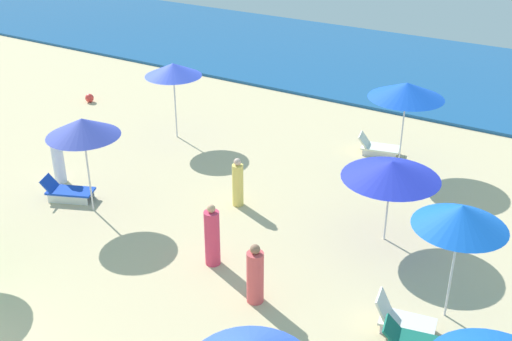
{
  "coord_description": "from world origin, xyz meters",
  "views": [
    {
      "loc": [
        10.57,
        -3.98,
        9.1
      ],
      "look_at": [
        2.08,
        9.94,
        0.93
      ],
      "focal_mm": 44.64,
      "sensor_mm": 36.0,
      "label": 1
    }
  ],
  "objects": [
    {
      "name": "ocean",
      "position": [
        0.0,
        24.24,
        0.06
      ],
      "size": [
        60.0,
        11.52,
        0.12
      ],
      "primitive_type": "cube",
      "color": "#1A5492",
      "rests_on": "ground_plane"
    },
    {
      "name": "umbrella_0",
      "position": [
        6.08,
        9.85,
        2.03
      ],
      "size": [
        2.49,
        2.49,
        2.26
      ],
      "color": "silver",
      "rests_on": "ground_plane"
    },
    {
      "name": "umbrella_1",
      "position": [
        8.34,
        7.62,
        2.52
      ],
      "size": [
        1.95,
        1.95,
        2.77
      ],
      "color": "silver",
      "rests_on": "ground_plane"
    },
    {
      "name": "lounge_chair_1_0",
      "position": [
        7.69,
        6.66,
        0.28
      ],
      "size": [
        1.35,
        0.81,
        0.79
      ],
      "rotation": [
        0.0,
        0.0,
        1.74
      ],
      "color": "silver",
      "rests_on": "ground_plane"
    },
    {
      "name": "umbrella_4",
      "position": [
        -2.71,
        12.37,
        2.49
      ],
      "size": [
        1.96,
        1.96,
        2.71
      ],
      "color": "silver",
      "rests_on": "ground_plane"
    },
    {
      "name": "umbrella_5",
      "position": [
        -1.54,
        6.98,
        2.54
      ],
      "size": [
        1.99,
        1.99,
        2.8
      ],
      "color": "silver",
      "rests_on": "ground_plane"
    },
    {
      "name": "lounge_chair_5_0",
      "position": [
        -2.6,
        7.05,
        0.27
      ],
      "size": [
        1.57,
        1.1,
        0.68
      ],
      "rotation": [
        0.0,
        0.0,
        1.97
      ],
      "color": "silver",
      "rests_on": "ground_plane"
    },
    {
      "name": "umbrella_6",
      "position": [
        4.84,
        14.33,
        2.54
      ],
      "size": [
        2.36,
        2.36,
        2.79
      ],
      "color": "silver",
      "rests_on": "ground_plane"
    },
    {
      "name": "lounge_chair_6_0",
      "position": [
        3.94,
        14.72,
        0.25
      ],
      "size": [
        1.47,
        0.93,
        0.66
      ],
      "rotation": [
        0.0,
        0.0,
        1.8
      ],
      "color": "silver",
      "rests_on": "ground_plane"
    },
    {
      "name": "beachgoer_0",
      "position": [
        1.81,
        9.38,
        0.69
      ],
      "size": [
        0.44,
        0.44,
        1.47
      ],
      "rotation": [
        0.0,
        0.0,
        4.16
      ],
      "color": "#F0D564",
      "rests_on": "ground_plane"
    },
    {
      "name": "beachgoer_1",
      "position": [
        4.52,
        5.89,
        0.68
      ],
      "size": [
        0.47,
        0.47,
        1.5
      ],
      "rotation": [
        0.0,
        0.0,
        0.25
      ],
      "color": "#DF5257",
      "rests_on": "ground_plane"
    },
    {
      "name": "beachgoer_2",
      "position": [
        -3.63,
        7.74,
        0.75
      ],
      "size": [
        0.46,
        0.46,
        1.62
      ],
      "rotation": [
        0.0,
        0.0,
        5.89
      ],
      "color": "white",
      "rests_on": "ground_plane"
    },
    {
      "name": "beachgoer_3",
      "position": [
        2.87,
        6.6,
        0.76
      ],
      "size": [
        0.51,
        0.51,
        1.65
      ],
      "rotation": [
        0.0,
        0.0,
        2.67
      ],
      "color": "#E03C5E",
      "rests_on": "ground_plane"
    },
    {
      "name": "beach_ball_0",
      "position": [
        -7.92,
        13.33,
        0.17
      ],
      "size": [
        0.35,
        0.35,
        0.35
      ],
      "primitive_type": "sphere",
      "color": "red",
      "rests_on": "ground_plane"
    }
  ]
}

